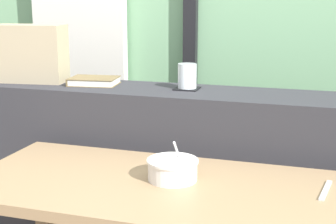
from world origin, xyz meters
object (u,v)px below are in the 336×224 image
Objects in this scene: throw_pillow at (30,53)px; juice_glass at (187,77)px; breakfast_table at (159,214)px; soup_bowl at (173,170)px; fork_utensil at (326,190)px; coaster_square at (187,89)px; closed_book at (94,81)px.

juice_glass is at bearing 2.50° from throw_pillow.
breakfast_table is 3.97× the size of throw_pillow.
throw_pillow is (-0.80, 0.54, 0.44)m from breakfast_table.
soup_bowl is 0.49m from fork_utensil.
closed_book is at bearing -177.79° from coaster_square.
juice_glass reaches higher than fork_utensil.
soup_bowl is at bearing 54.93° from breakfast_table.
juice_glass is at bearing 96.39° from breakfast_table.
coaster_square is at bearing 2.21° from closed_book.
breakfast_table is at bearing -161.69° from fork_utensil.
coaster_square is (-0.06, 0.57, 0.32)m from breakfast_table.
closed_book is (-0.49, 0.56, 0.33)m from breakfast_table.
breakfast_table is 0.68m from juice_glass.
juice_glass is at bearing 0.00° from coaster_square.
coaster_square is 0.31× the size of throw_pillow.
closed_book is 0.75m from soup_bowl.
coaster_square reaches higher than breakfast_table.
breakfast_table is 0.66m from coaster_square.
fork_utensil is (0.48, 0.05, -0.03)m from soup_bowl.
throw_pillow reaches higher than breakfast_table.
breakfast_table is 7.33× the size of soup_bowl.
breakfast_table is 0.54m from fork_utensil.
throw_pillow is (-0.31, -0.02, 0.11)m from closed_book.
coaster_square is 0.44× the size of closed_book.
coaster_square is at bearing 0.00° from juice_glass.
coaster_square reaches higher than fork_utensil.
fork_utensil reaches higher than breakfast_table.
soup_bowl reaches higher than fork_utensil.
closed_book is at bearing 2.90° from throw_pillow.
fork_utensil is (0.58, -0.48, -0.20)m from coaster_square.
throw_pillow is at bearing -177.50° from coaster_square.
closed_book is at bearing 135.79° from soup_bowl.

